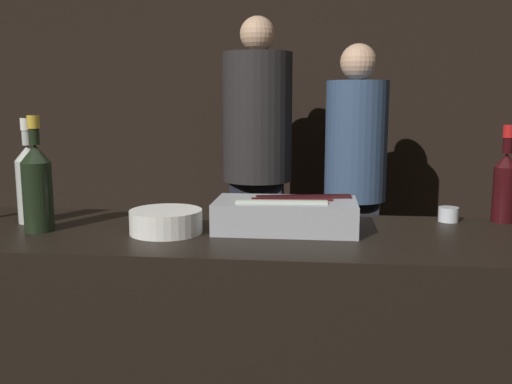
{
  "coord_description": "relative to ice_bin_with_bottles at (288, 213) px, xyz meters",
  "views": [
    {
      "loc": [
        0.19,
        -1.38,
        1.36
      ],
      "look_at": [
        0.0,
        0.33,
        1.07
      ],
      "focal_mm": 40.0,
      "sensor_mm": 36.0,
      "label": 1
    }
  ],
  "objects": [
    {
      "name": "person_blond_tee",
      "position": [
        -0.28,
        1.74,
        0.01
      ],
      "size": [
        0.42,
        0.42,
        1.83
      ],
      "rotation": [
        0.0,
        0.0,
        1.01
      ],
      "color": "black",
      "rests_on": "ground_plane"
    },
    {
      "name": "bar_counter",
      "position": [
        -0.1,
        -0.04,
        -0.53
      ],
      "size": [
        2.33,
        0.6,
        0.95
      ],
      "color": "black",
      "rests_on": "ground_plane"
    },
    {
      "name": "ice_bin_with_bottles",
      "position": [
        0.0,
        0.0,
        0.0
      ],
      "size": [
        0.43,
        0.22,
        0.11
      ],
      "color": "#9EA0A5",
      "rests_on": "bar_counter"
    },
    {
      "name": "bowl_white",
      "position": [
        -0.36,
        -0.07,
        -0.02
      ],
      "size": [
        0.22,
        0.22,
        0.07
      ],
      "color": "silver",
      "rests_on": "bar_counter"
    },
    {
      "name": "candle_votive",
      "position": [
        0.52,
        0.19,
        -0.03
      ],
      "size": [
        0.07,
        0.07,
        0.05
      ],
      "color": "silver",
      "rests_on": "bar_counter"
    },
    {
      "name": "red_wine_bottle_tall",
      "position": [
        0.7,
        0.2,
        0.08
      ],
      "size": [
        0.07,
        0.07,
        0.32
      ],
      "color": "black",
      "rests_on": "bar_counter"
    },
    {
      "name": "champagne_bottle",
      "position": [
        -0.76,
        -0.09,
        0.09
      ],
      "size": [
        0.09,
        0.09,
        0.35
      ],
      "color": "black",
      "rests_on": "bar_counter"
    },
    {
      "name": "wall_back_chalkboard",
      "position": [
        -0.1,
        2.48,
        0.39
      ],
      "size": [
        6.4,
        0.06,
        2.8
      ],
      "color": "black",
      "rests_on": "ground_plane"
    },
    {
      "name": "person_in_hoodie",
      "position": [
        0.31,
        1.68,
        -0.08
      ],
      "size": [
        0.36,
        0.36,
        1.67
      ],
      "rotation": [
        0.0,
        0.0,
        -2.89
      ],
      "color": "black",
      "rests_on": "ground_plane"
    },
    {
      "name": "white_wine_bottle",
      "position": [
        -0.84,
        0.02,
        0.09
      ],
      "size": [
        0.08,
        0.08,
        0.34
      ],
      "color": "#B2B7AD",
      "rests_on": "bar_counter"
    }
  ]
}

